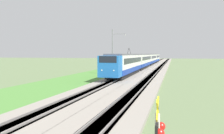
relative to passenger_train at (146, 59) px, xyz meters
The scene contains 7 objects.
ballast_main 13.85m from the passenger_train, behind, with size 240.00×4.40×0.30m.
ballast_adjacent 14.53m from the passenger_train, 162.23° to the right, with size 240.00×4.40×0.30m.
track_main 13.85m from the passenger_train, behind, with size 240.00×1.57×0.45m.
track_adjacent 14.52m from the passenger_train, 162.23° to the right, with size 240.00×1.57×0.45m.
grass_verge 14.93m from the passenger_train, 157.91° to the left, with size 240.00×10.29×0.12m.
passenger_train is the anchor object (origin of this frame).
catenary_mast_mid 29.02m from the passenger_train, behind, with size 0.22×2.56×8.62m.
Camera 1 is at (-3.98, -8.08, 4.04)m, focal length 35.00 mm.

